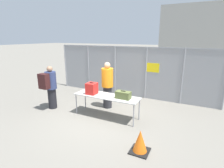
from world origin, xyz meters
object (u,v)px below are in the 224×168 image
at_px(inspection_table, 107,97).
at_px(suitcase_red, 92,88).
at_px(security_worker_near, 107,85).
at_px(utility_trailer, 190,83).
at_px(traveler_hooded, 50,86).
at_px(traffic_cone, 140,142).
at_px(suitcase_olive, 123,95).

distance_m(inspection_table, suitcase_red, 0.62).
xyz_separation_m(inspection_table, security_worker_near, (-0.38, 0.77, 0.21)).
bearing_deg(utility_trailer, traveler_hooded, -132.46).
distance_m(inspection_table, traffic_cone, 2.22).
bearing_deg(inspection_table, traveler_hooded, -171.79).
relative_size(traveler_hooded, traffic_cone, 2.92).
height_order(suitcase_olive, traffic_cone, suitcase_olive).
xyz_separation_m(suitcase_red, traveler_hooded, (-1.74, -0.27, -0.06)).
xyz_separation_m(suitcase_olive, traffic_cone, (1.05, -1.37, -0.64)).
distance_m(traveler_hooded, security_worker_near, 2.22).
height_order(suitcase_red, suitcase_olive, suitcase_red).
relative_size(suitcase_olive, utility_trailer, 0.15).
height_order(inspection_table, traveler_hooded, traveler_hooded).
bearing_deg(traveler_hooded, suitcase_red, 11.41).
relative_size(inspection_table, traffic_cone, 4.02).
height_order(inspection_table, suitcase_red, suitcase_red).
bearing_deg(suitcase_red, security_worker_near, 77.59).
distance_m(suitcase_red, suitcase_olive, 1.19).
xyz_separation_m(suitcase_red, utility_trailer, (3.01, 4.92, -0.61)).
bearing_deg(suitcase_red, traveler_hooded, -171.17).
bearing_deg(traveler_hooded, suitcase_olive, 8.90).
distance_m(security_worker_near, traffic_cone, 3.05).
bearing_deg(inspection_table, traffic_cone, -39.47).
height_order(inspection_table, security_worker_near, security_worker_near).
relative_size(suitcase_olive, security_worker_near, 0.27).
relative_size(suitcase_red, security_worker_near, 0.23).
relative_size(security_worker_near, utility_trailer, 0.56).
bearing_deg(traveler_hooded, security_worker_near, 32.40).
xyz_separation_m(suitcase_red, suitcase_olive, (1.19, 0.05, -0.08)).
bearing_deg(security_worker_near, suitcase_red, 61.89).
bearing_deg(traffic_cone, suitcase_red, 149.46).
relative_size(suitcase_olive, traveler_hooded, 0.30).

